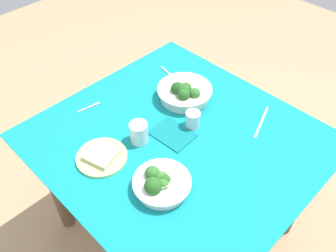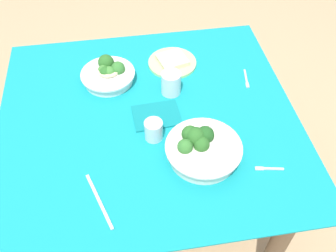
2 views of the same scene
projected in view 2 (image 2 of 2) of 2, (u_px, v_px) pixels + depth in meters
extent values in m
plane|color=tan|center=(154.00, 210.00, 1.93)|extent=(6.00, 6.00, 0.00)
cube|color=teal|center=(148.00, 117.00, 1.40)|extent=(1.12, 1.05, 0.01)
cube|color=brown|center=(148.00, 120.00, 1.41)|extent=(1.08, 1.02, 0.02)
cylinder|color=brown|center=(277.00, 245.00, 1.45)|extent=(0.07, 0.07, 0.68)
cylinder|color=brown|center=(55.00, 118.00, 1.90)|extent=(0.07, 0.07, 0.68)
cylinder|color=brown|center=(224.00, 99.00, 1.99)|extent=(0.07, 0.07, 0.68)
cylinder|color=white|center=(108.00, 78.00, 1.52)|extent=(0.20, 0.20, 0.04)
cylinder|color=white|center=(108.00, 74.00, 1.50)|extent=(0.22, 0.22, 0.01)
sphere|color=#286023|center=(105.00, 72.00, 1.49)|extent=(0.05, 0.05, 0.05)
sphere|color=#3D7A33|center=(109.00, 72.00, 1.49)|extent=(0.05, 0.05, 0.05)
sphere|color=#33702D|center=(118.00, 68.00, 1.50)|extent=(0.06, 0.06, 0.06)
sphere|color=#286023|center=(106.00, 62.00, 1.51)|extent=(0.07, 0.07, 0.07)
sphere|color=#3D7A33|center=(104.00, 71.00, 1.50)|extent=(0.05, 0.05, 0.05)
cylinder|color=beige|center=(108.00, 70.00, 1.49)|extent=(0.09, 0.09, 0.01)
cylinder|color=silver|center=(203.00, 152.00, 1.26)|extent=(0.23, 0.23, 0.05)
cylinder|color=silver|center=(204.00, 147.00, 1.23)|extent=(0.26, 0.26, 0.01)
sphere|color=#33702D|center=(185.00, 147.00, 1.22)|extent=(0.05, 0.05, 0.05)
sphere|color=#1E511E|center=(205.00, 135.00, 1.25)|extent=(0.06, 0.06, 0.06)
sphere|color=#286023|center=(201.00, 144.00, 1.23)|extent=(0.06, 0.06, 0.06)
sphere|color=#286023|center=(195.00, 136.00, 1.24)|extent=(0.07, 0.07, 0.07)
sphere|color=#286023|center=(190.00, 134.00, 1.25)|extent=(0.06, 0.06, 0.06)
cylinder|color=#B7D684|center=(172.00, 63.00, 1.60)|extent=(0.21, 0.21, 0.01)
cube|color=beige|center=(172.00, 60.00, 1.59)|extent=(0.14, 0.14, 0.02)
cylinder|color=silver|center=(171.00, 83.00, 1.45)|extent=(0.08, 0.08, 0.09)
cylinder|color=silver|center=(154.00, 130.00, 1.30)|extent=(0.07, 0.07, 0.08)
cube|color=#B7B7BC|center=(246.00, 76.00, 1.55)|extent=(0.02, 0.08, 0.00)
cube|color=#B7B7BC|center=(247.00, 85.00, 1.51)|extent=(0.02, 0.03, 0.00)
cube|color=#B7B7BC|center=(274.00, 169.00, 1.24)|extent=(0.07, 0.02, 0.00)
cube|color=#B7B7BC|center=(259.00, 168.00, 1.24)|extent=(0.03, 0.02, 0.00)
cube|color=#B7B7BC|center=(99.00, 201.00, 1.16)|extent=(0.08, 0.21, 0.00)
cube|color=#0F777D|center=(157.00, 116.00, 1.39)|extent=(0.18, 0.14, 0.01)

